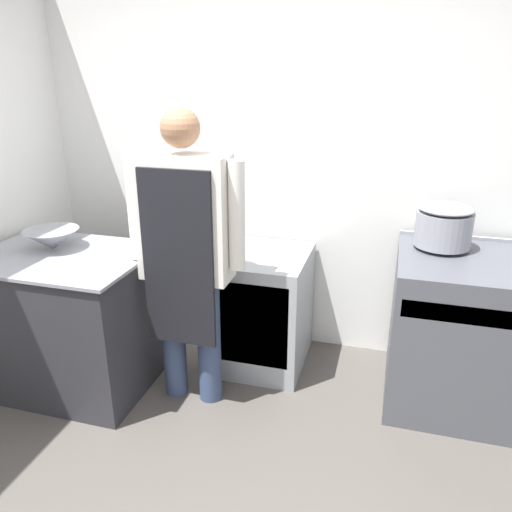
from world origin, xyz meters
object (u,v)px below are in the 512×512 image
fridge_unit (260,308)px  mixing_bowl (52,239)px  person_cook (186,244)px  stock_pot (444,225)px  stove (467,332)px

fridge_unit → mixing_bowl: mixing_bowl is taller
fridge_unit → person_cook: size_ratio=0.45×
fridge_unit → person_cook: person_cook is taller
fridge_unit → mixing_bowl: size_ratio=2.39×
person_cook → fridge_unit: bearing=60.2°
person_cook → mixing_bowl: size_ratio=5.25×
stock_pot → fridge_unit: bearing=-177.6°
mixing_bowl → stock_pot: stock_pot is taller
fridge_unit → stock_pot: size_ratio=2.47×
fridge_unit → mixing_bowl: 1.40m
mixing_bowl → stock_pot: (2.30, 0.54, 0.13)m
fridge_unit → stove: bearing=-4.1°
fridge_unit → person_cook: bearing=-119.8°
fridge_unit → person_cook: 0.85m
stove → mixing_bowl: size_ratio=2.84×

